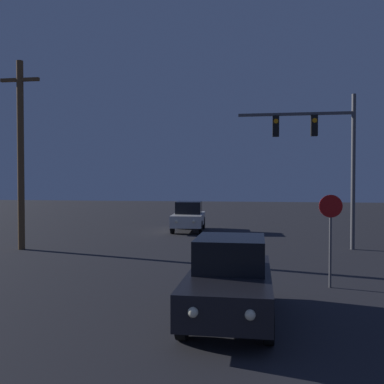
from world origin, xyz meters
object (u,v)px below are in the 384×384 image
(utility_pole, at_px, (21,152))
(car_near, at_px, (230,279))
(traffic_signal_mast, at_px, (324,147))
(car_far, at_px, (189,217))
(stop_sign, at_px, (331,224))

(utility_pole, bearing_deg, car_near, -40.14)
(traffic_signal_mast, bearing_deg, utility_pole, -170.80)
(car_near, bearing_deg, car_far, -77.57)
(car_far, bearing_deg, utility_pole, 48.01)
(car_near, xyz_separation_m, traffic_signal_mast, (3.42, 9.97, 3.54))
(car_near, relative_size, car_far, 0.98)
(stop_sign, bearing_deg, car_near, -129.95)
(traffic_signal_mast, relative_size, stop_sign, 2.59)
(traffic_signal_mast, bearing_deg, stop_sign, -97.05)
(car_far, xyz_separation_m, stop_sign, (5.90, -12.49, 0.89))
(car_near, relative_size, traffic_signal_mast, 0.64)
(car_far, relative_size, stop_sign, 1.68)
(car_near, height_order, utility_pole, utility_pole)
(stop_sign, xyz_separation_m, utility_pole, (-11.93, 4.84, 2.43))
(car_near, height_order, car_far, same)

